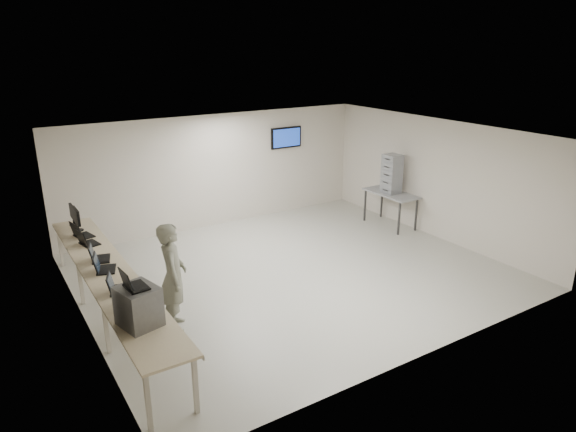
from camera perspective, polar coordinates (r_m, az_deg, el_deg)
room at (r=10.06m, az=0.60°, el=1.22°), size 8.01×7.01×2.81m
workbench at (r=8.91m, az=-19.26°, el=-6.31°), size 0.76×6.00×0.90m
equipment_box at (r=7.08m, az=-16.28°, el=-9.60°), size 0.57×0.61×0.54m
laptop_on_box at (r=6.91m, az=-16.97°, el=-7.20°), size 0.32×0.37×0.27m
laptop_0 at (r=7.68m, az=-16.95°, el=-9.01°), size 0.33×0.39×0.28m
laptop_1 at (r=8.14m, az=-18.53°, el=-7.49°), size 0.43×0.46×0.30m
laptop_2 at (r=8.91m, az=-19.96°, el=-5.31°), size 0.43×0.47×0.31m
laptop_3 at (r=9.36m, az=-20.44°, el=-4.21°), size 0.42×0.46×0.31m
laptop_4 at (r=10.14m, az=-21.52°, el=-2.60°), size 0.38×0.42×0.29m
laptop_5 at (r=10.58m, az=-22.07°, el=-1.78°), size 0.40×0.44×0.30m
monitor_near at (r=10.90m, az=-22.44°, el=-0.14°), size 0.21×0.46×0.46m
monitor_far at (r=11.27m, az=-22.80°, el=0.28°), size 0.19×0.43×0.42m
soldier at (r=8.42m, az=-12.64°, el=-6.60°), size 0.63×0.77×1.80m
side_table at (r=13.12m, az=11.36°, el=2.25°), size 0.68×1.45×0.87m
storage_bins at (r=12.96m, az=11.46°, el=4.61°), size 0.37×0.41×0.97m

